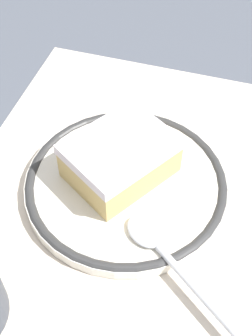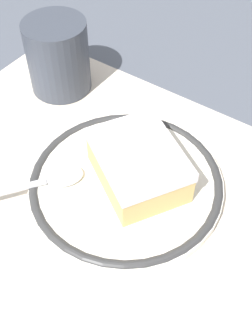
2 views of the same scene
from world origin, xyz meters
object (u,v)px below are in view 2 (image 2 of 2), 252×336
(plate, at_px, (126,183))
(cake_slice, at_px, (138,165))
(cup, at_px, (58,60))
(spoon, at_px, (37,183))

(plate, relative_size, cake_slice, 1.63)
(cake_slice, relative_size, cup, 1.37)
(plate, height_order, cake_slice, cake_slice)
(plate, relative_size, spoon, 1.53)
(cup, bearing_deg, plate, -28.94)
(plate, bearing_deg, cake_slice, 45.00)
(cup, bearing_deg, spoon, -57.64)
(plate, distance_m, cup, 0.19)
(plate, relative_size, cup, 2.23)
(plate, height_order, spoon, spoon)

